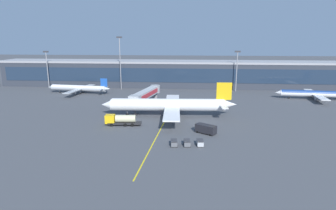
% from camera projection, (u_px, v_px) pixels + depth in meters
% --- Properties ---
extents(ground_plane, '(700.00, 700.00, 0.00)m').
position_uv_depth(ground_plane, '(168.00, 122.00, 88.39)').
color(ground_plane, '#47494F').
extents(apron_lead_in_line, '(4.41, 79.91, 0.01)m').
position_uv_depth(apron_lead_in_line, '(165.00, 120.00, 90.41)').
color(apron_lead_in_line, yellow).
rests_on(apron_lead_in_line, ground_plane).
extents(terminal_building, '(197.45, 17.97, 13.87)m').
position_uv_depth(terminal_building, '(180.00, 74.00, 152.50)').
color(terminal_building, '#2D333D').
rests_on(terminal_building, ground_plane).
extents(main_airliner, '(45.26, 36.01, 11.66)m').
position_uv_depth(main_airliner, '(169.00, 105.00, 93.74)').
color(main_airliner, white).
rests_on(main_airliner, ground_plane).
extents(jet_bridge, '(8.16, 25.46, 6.83)m').
position_uv_depth(jet_bridge, '(147.00, 94.00, 106.70)').
color(jet_bridge, '#B2B7BC').
rests_on(jet_bridge, ground_plane).
extents(fuel_tanker, '(10.96, 3.32, 3.25)m').
position_uv_depth(fuel_tanker, '(121.00, 120.00, 84.89)').
color(fuel_tanker, '#232326').
rests_on(fuel_tanker, ground_plane).
extents(lavatory_truck, '(6.10, 5.12, 2.50)m').
position_uv_depth(lavatory_truck, '(206.00, 129.00, 77.57)').
color(lavatory_truck, black).
rests_on(lavatory_truck, ground_plane).
extents(baggage_cart_0, '(1.85, 2.79, 1.48)m').
position_uv_depth(baggage_cart_0, '(174.00, 143.00, 68.86)').
color(baggage_cart_0, '#595B60').
rests_on(baggage_cart_0, ground_plane).
extents(baggage_cart_1, '(1.85, 2.79, 1.48)m').
position_uv_depth(baggage_cart_1, '(187.00, 143.00, 68.89)').
color(baggage_cart_1, '#595B60').
rests_on(baggage_cart_1, ground_plane).
extents(baggage_cart_2, '(1.85, 2.79, 1.48)m').
position_uv_depth(baggage_cart_2, '(200.00, 143.00, 68.93)').
color(baggage_cart_2, '#B2B7BC').
rests_on(baggage_cart_2, ground_plane).
extents(commuter_jet_far, '(31.47, 25.14, 7.71)m').
position_uv_depth(commuter_jet_far, '(314.00, 94.00, 120.34)').
color(commuter_jet_far, white).
rests_on(commuter_jet_far, ground_plane).
extents(commuter_jet_near, '(32.09, 25.71, 7.63)m').
position_uv_depth(commuter_jet_near, '(79.00, 88.00, 133.36)').
color(commuter_jet_near, '#B2B7BC').
rests_on(commuter_jet_near, ground_plane).
extents(apron_light_mast_0, '(2.80, 0.50, 26.56)m').
position_uv_depth(apron_light_mast_0, '(120.00, 59.00, 141.51)').
color(apron_light_mast_0, gray).
rests_on(apron_light_mast_0, ground_plane).
extents(apron_light_mast_1, '(2.80, 0.50, 19.38)m').
position_uv_depth(apron_light_mast_1, '(47.00, 66.00, 145.67)').
color(apron_light_mast_1, gray).
rests_on(apron_light_mast_1, ground_plane).
extents(apron_light_mast_2, '(2.80, 0.50, 19.84)m').
position_uv_depth(apron_light_mast_2, '(237.00, 67.00, 137.38)').
color(apron_light_mast_2, gray).
rests_on(apron_light_mast_2, ground_plane).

